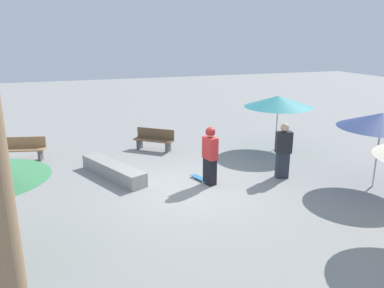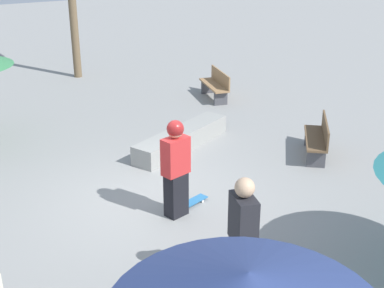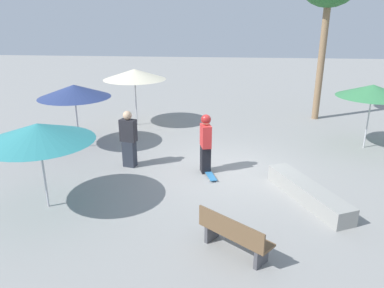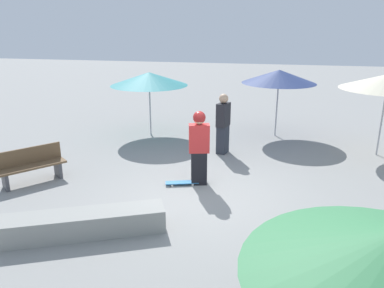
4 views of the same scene
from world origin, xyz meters
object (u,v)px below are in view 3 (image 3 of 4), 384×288
at_px(shade_umbrella_teal, 38,132).
at_px(shade_umbrella_cream, 135,74).
at_px(skater_main, 206,142).
at_px(shade_umbrella_green, 373,91).
at_px(bench_far, 234,235).
at_px(shade_umbrella_navy, 74,91).
at_px(concrete_ledge, 308,193).
at_px(bystander_watching, 129,139).
at_px(skateboard, 210,175).

relative_size(shade_umbrella_teal, shade_umbrella_cream, 1.01).
xyz_separation_m(skater_main, shade_umbrella_green, (-5.57, -2.66, 1.09)).
height_order(bench_far, shade_umbrella_navy, shade_umbrella_navy).
relative_size(skater_main, shade_umbrella_teal, 0.69).
bearing_deg(shade_umbrella_navy, bench_far, 133.06).
bearing_deg(shade_umbrella_teal, concrete_ledge, -172.14).
relative_size(shade_umbrella_green, shade_umbrella_navy, 0.97).
height_order(skater_main, shade_umbrella_teal, shade_umbrella_teal).
xyz_separation_m(concrete_ledge, bystander_watching, (5.14, -1.84, 0.68)).
bearing_deg(bench_far, bystander_watching, 165.38).
xyz_separation_m(shade_umbrella_teal, shade_umbrella_cream, (-0.59, -7.26, 0.22)).
bearing_deg(bench_far, concrete_ledge, 89.92).
xyz_separation_m(bench_far, shade_umbrella_navy, (5.43, -5.81, 1.63)).
height_order(skateboard, shade_umbrella_navy, shade_umbrella_navy).
distance_m(skater_main, shade_umbrella_teal, 4.67).
height_order(concrete_ledge, shade_umbrella_teal, shade_umbrella_teal).
relative_size(skateboard, bench_far, 0.54).
bearing_deg(skater_main, skateboard, 9.02).
distance_m(shade_umbrella_green, bystander_watching, 8.41).
distance_m(skater_main, bystander_watching, 2.41).
xyz_separation_m(skater_main, shade_umbrella_navy, (4.63, -1.78, 1.08)).
relative_size(shade_umbrella_navy, bystander_watching, 1.38).
relative_size(concrete_ledge, shade_umbrella_navy, 1.18).
relative_size(skateboard, shade_umbrella_green, 0.34).
bearing_deg(bench_far, skater_main, 139.71).
xyz_separation_m(skateboard, shade_umbrella_teal, (3.98, 2.12, 1.90)).
xyz_separation_m(shade_umbrella_green, shade_umbrella_teal, (9.39, 5.16, -0.12)).
relative_size(skateboard, bystander_watching, 0.46).
distance_m(skateboard, shade_umbrella_teal, 4.90).
relative_size(skater_main, skateboard, 2.20).
bearing_deg(shade_umbrella_cream, shade_umbrella_navy, 64.65).
xyz_separation_m(skater_main, bystander_watching, (2.40, -0.24, -0.08)).
height_order(skater_main, concrete_ledge, skater_main).
distance_m(concrete_ledge, shade_umbrella_teal, 6.84).
bearing_deg(concrete_ledge, skateboard, -25.38).
bearing_deg(shade_umbrella_navy, shade_umbrella_teal, 100.82).
bearing_deg(shade_umbrella_navy, shade_umbrella_cream, -115.35).
distance_m(shade_umbrella_teal, shade_umbrella_cream, 7.29).
bearing_deg(skateboard, concrete_ledge, 46.78).
bearing_deg(shade_umbrella_green, concrete_ledge, 56.34).
relative_size(concrete_ledge, shade_umbrella_cream, 1.12).
relative_size(skater_main, bystander_watching, 1.01).
xyz_separation_m(bench_far, shade_umbrella_teal, (4.61, -1.53, 1.53)).
xyz_separation_m(bench_far, shade_umbrella_green, (-4.78, -6.69, 1.64)).
bearing_deg(skater_main, concrete_ledge, 44.93).
bearing_deg(concrete_ledge, bench_far, 51.33).
bearing_deg(shade_umbrella_navy, skateboard, 155.80).
bearing_deg(bench_far, skateboard, 138.30).
height_order(shade_umbrella_green, bystander_watching, shade_umbrella_green).
bearing_deg(bench_far, shade_umbrella_cream, 153.13).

